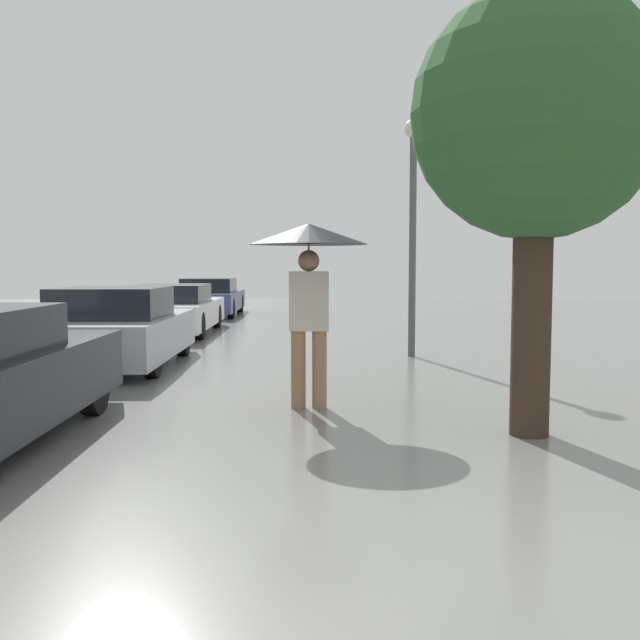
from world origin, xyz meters
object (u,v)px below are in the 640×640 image
object	(u,v)px
parked_car_third	(174,310)
tree	(536,119)
parked_car_farthest	(210,298)
pedestrian	(309,256)
parked_car_second	(116,329)
street_lamp	(413,203)

from	to	relation	value
parked_car_third	tree	xyz separation A→B (m)	(5.11, -9.89, 2.33)
parked_car_third	parked_car_farthest	xyz separation A→B (m)	(0.02, 5.87, 0.01)
pedestrian	parked_car_second	bearing A→B (deg)	132.20
parked_car_third	pedestrian	bearing A→B (deg)	-70.32
street_lamp	pedestrian	bearing A→B (deg)	-111.95
parked_car_farthest	street_lamp	world-z (taller)	street_lamp
parked_car_second	tree	bearing A→B (deg)	-42.37
pedestrian	parked_car_second	xyz separation A→B (m)	(-2.98, 3.29, -1.09)
parked_car_farthest	tree	world-z (taller)	tree
parked_car_second	street_lamp	world-z (taller)	street_lamp
tree	parked_car_third	bearing A→B (deg)	117.32
parked_car_second	parked_car_third	world-z (taller)	parked_car_second
pedestrian	parked_car_third	size ratio (longest dim) A/B	0.44
parked_car_second	parked_car_third	bearing A→B (deg)	91.02
street_lamp	tree	bearing A→B (deg)	-87.34
parked_car_second	parked_car_farthest	distance (m)	11.19
parked_car_second	parked_car_farthest	bearing A→B (deg)	90.39
pedestrian	parked_car_third	world-z (taller)	pedestrian
street_lamp	parked_car_third	bearing A→B (deg)	138.90
parked_car_second	street_lamp	distance (m)	5.28
parked_car_farthest	parked_car_second	bearing A→B (deg)	-89.61
pedestrian	street_lamp	world-z (taller)	street_lamp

